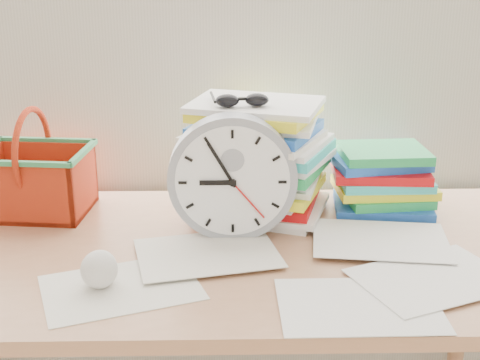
{
  "coord_description": "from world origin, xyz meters",
  "views": [
    {
      "loc": [
        0.01,
        0.3,
        1.37
      ],
      "look_at": [
        0.03,
        1.6,
        0.9
      ],
      "focal_mm": 50.0,
      "sensor_mm": 36.0,
      "label": 1
    }
  ],
  "objects_px": {
    "paper_stack": "(259,159)",
    "book_stack": "(382,179)",
    "basket": "(34,162)",
    "clock": "(232,177)",
    "desk": "(225,279)"
  },
  "relations": [
    {
      "from": "paper_stack",
      "to": "book_stack",
      "type": "xyz_separation_m",
      "value": [
        0.3,
        0.02,
        -0.06
      ]
    },
    {
      "from": "desk",
      "to": "paper_stack",
      "type": "relative_size",
      "value": 4.47
    },
    {
      "from": "desk",
      "to": "basket",
      "type": "height_order",
      "value": "basket"
    },
    {
      "from": "clock",
      "to": "book_stack",
      "type": "bearing_deg",
      "value": 23.45
    },
    {
      "from": "desk",
      "to": "clock",
      "type": "distance_m",
      "value": 0.22
    },
    {
      "from": "basket",
      "to": "clock",
      "type": "bearing_deg",
      "value": -12.04
    },
    {
      "from": "clock",
      "to": "basket",
      "type": "relative_size",
      "value": 1.1
    },
    {
      "from": "book_stack",
      "to": "basket",
      "type": "height_order",
      "value": "basket"
    },
    {
      "from": "desk",
      "to": "clock",
      "type": "height_order",
      "value": "clock"
    },
    {
      "from": "paper_stack",
      "to": "basket",
      "type": "bearing_deg",
      "value": 178.06
    },
    {
      "from": "desk",
      "to": "paper_stack",
      "type": "bearing_deg",
      "value": 67.02
    },
    {
      "from": "desk",
      "to": "paper_stack",
      "type": "height_order",
      "value": "paper_stack"
    },
    {
      "from": "basket",
      "to": "book_stack",
      "type": "bearing_deg",
      "value": 6.44
    },
    {
      "from": "clock",
      "to": "basket",
      "type": "xyz_separation_m",
      "value": [
        -0.47,
        0.16,
        -0.01
      ]
    },
    {
      "from": "book_stack",
      "to": "basket",
      "type": "relative_size",
      "value": 1.01
    }
  ]
}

